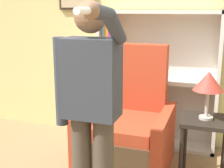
% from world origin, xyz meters
% --- Properties ---
extents(wall_back, '(8.00, 0.11, 2.80)m').
position_xyz_m(wall_back, '(-0.01, 2.03, 1.40)').
color(wall_back, '#DBCC84').
rests_on(wall_back, ground_plane).
extents(bookcase, '(1.41, 0.28, 1.61)m').
position_xyz_m(bookcase, '(-0.28, 1.87, 0.79)').
color(bookcase, silver).
rests_on(bookcase, ground_plane).
extents(armchair, '(0.86, 0.89, 1.26)m').
position_xyz_m(armchair, '(-0.29, 1.20, 0.38)').
color(armchair, '#4C3823').
rests_on(armchair, ground_plane).
extents(person_standing, '(0.54, 0.78, 1.68)m').
position_xyz_m(person_standing, '(-0.31, 0.25, 0.96)').
color(person_standing, '#473D33').
rests_on(person_standing, ground_plane).
extents(side_table, '(0.43, 0.43, 0.65)m').
position_xyz_m(side_table, '(0.46, 1.12, 0.52)').
color(side_table, black).
rests_on(side_table, ground_plane).
extents(table_lamp, '(0.27, 0.27, 0.44)m').
position_xyz_m(table_lamp, '(0.46, 1.12, 0.99)').
color(table_lamp, '#B7B2A8').
rests_on(table_lamp, side_table).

